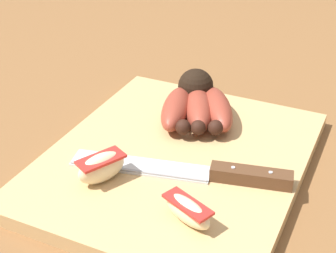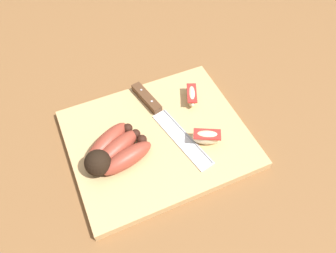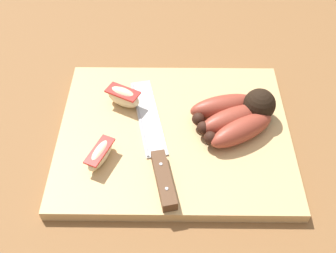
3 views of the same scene
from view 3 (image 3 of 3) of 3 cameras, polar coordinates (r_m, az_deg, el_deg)
ground_plane at (r=0.71m, az=2.03°, el=-1.09°), size 6.00×6.00×0.00m
cutting_board at (r=0.69m, az=0.89°, el=-1.02°), size 0.39×0.32×0.02m
banana_bunch at (r=0.69m, az=9.71°, el=1.57°), size 0.15×0.14×0.06m
chefs_knife at (r=0.64m, az=-1.47°, el=-4.10°), size 0.09×0.28×0.02m
apple_wedge_near at (r=0.72m, az=-6.31°, el=4.18°), size 0.07×0.05×0.04m
apple_wedge_middle at (r=0.64m, az=-9.49°, el=-3.85°), size 0.05×0.07×0.03m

